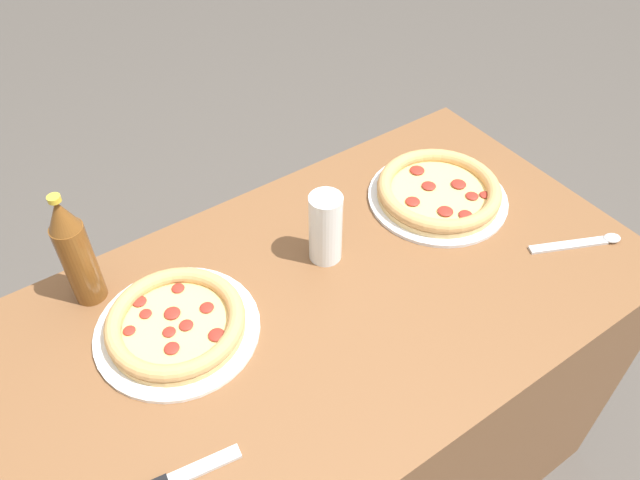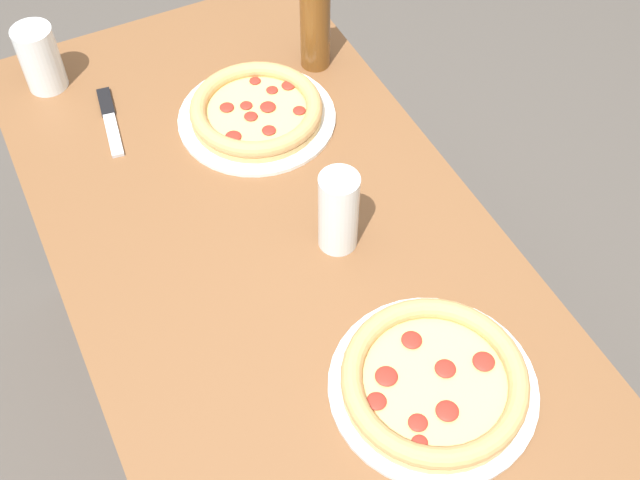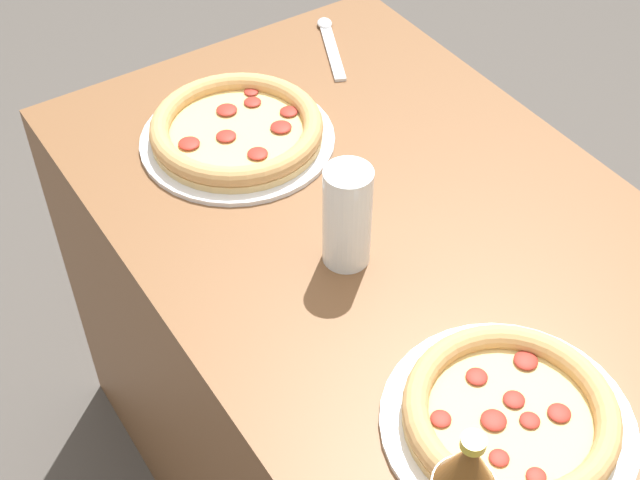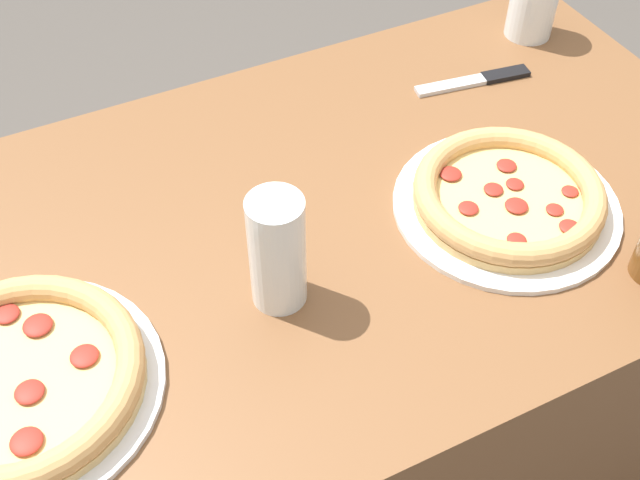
{
  "view_description": "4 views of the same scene",
  "coord_description": "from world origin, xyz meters",
  "px_view_note": "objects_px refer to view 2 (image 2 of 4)",
  "views": [
    {
      "loc": [
        0.43,
        0.62,
        1.68
      ],
      "look_at": [
        -0.04,
        -0.07,
        0.85
      ],
      "focal_mm": 35.0,
      "sensor_mm": 36.0,
      "label": 1
    },
    {
      "loc": [
        -0.79,
        0.3,
        1.82
      ],
      "look_at": [
        -0.08,
        -0.05,
        0.8
      ],
      "focal_mm": 45.0,
      "sensor_mm": 36.0,
      "label": 2
    },
    {
      "loc": [
        0.62,
        -0.59,
        1.65
      ],
      "look_at": [
        -0.09,
        -0.12,
        0.8
      ],
      "focal_mm": 50.0,
      "sensor_mm": 36.0,
      "label": 3
    },
    {
      "loc": [
        -0.3,
        -0.65,
        1.51
      ],
      "look_at": [
        -0.02,
        -0.1,
        0.85
      ],
      "focal_mm": 45.0,
      "sensor_mm": 36.0,
      "label": 4
    }
  ],
  "objects_px": {
    "pizza_pepperoni": "(256,111)",
    "knife": "(110,118)",
    "glass_mango_juice": "(338,215)",
    "glass_cola": "(41,61)",
    "pizza_margherita": "(434,381)",
    "beer_bottle": "(315,15)"
  },
  "relations": [
    {
      "from": "pizza_pepperoni",
      "to": "knife",
      "type": "xyz_separation_m",
      "value": [
        0.12,
        0.25,
        -0.02
      ]
    },
    {
      "from": "glass_mango_juice",
      "to": "knife",
      "type": "xyz_separation_m",
      "value": [
        0.45,
        0.25,
        -0.07
      ]
    },
    {
      "from": "pizza_pepperoni",
      "to": "glass_cola",
      "type": "bearing_deg",
      "value": 50.15
    },
    {
      "from": "glass_mango_juice",
      "to": "pizza_margherita",
      "type": "bearing_deg",
      "value": 179.89
    },
    {
      "from": "pizza_pepperoni",
      "to": "knife",
      "type": "distance_m",
      "value": 0.28
    },
    {
      "from": "pizza_margherita",
      "to": "beer_bottle",
      "type": "xyz_separation_m",
      "value": [
        0.73,
        -0.17,
        0.1
      ]
    },
    {
      "from": "glass_cola",
      "to": "beer_bottle",
      "type": "bearing_deg",
      "value": -109.47
    },
    {
      "from": "pizza_pepperoni",
      "to": "beer_bottle",
      "type": "bearing_deg",
      "value": -60.45
    },
    {
      "from": "pizza_margherita",
      "to": "glass_cola",
      "type": "relative_size",
      "value": 2.33
    },
    {
      "from": "pizza_pepperoni",
      "to": "beer_bottle",
      "type": "relative_size",
      "value": 1.2
    },
    {
      "from": "knife",
      "to": "pizza_margherita",
      "type": "bearing_deg",
      "value": -161.55
    },
    {
      "from": "glass_mango_juice",
      "to": "beer_bottle",
      "type": "xyz_separation_m",
      "value": [
        0.42,
        -0.17,
        0.05
      ]
    },
    {
      "from": "pizza_pepperoni",
      "to": "knife",
      "type": "relative_size",
      "value": 1.58
    },
    {
      "from": "glass_cola",
      "to": "beer_bottle",
      "type": "height_order",
      "value": "beer_bottle"
    },
    {
      "from": "pizza_pepperoni",
      "to": "glass_mango_juice",
      "type": "relative_size",
      "value": 1.93
    },
    {
      "from": "beer_bottle",
      "to": "knife",
      "type": "relative_size",
      "value": 1.31
    },
    {
      "from": "pizza_margherita",
      "to": "beer_bottle",
      "type": "relative_size",
      "value": 1.24
    },
    {
      "from": "pizza_margherita",
      "to": "glass_cola",
      "type": "height_order",
      "value": "glass_cola"
    },
    {
      "from": "glass_mango_juice",
      "to": "glass_cola",
      "type": "relative_size",
      "value": 1.17
    },
    {
      "from": "pizza_pepperoni",
      "to": "beer_bottle",
      "type": "height_order",
      "value": "beer_bottle"
    },
    {
      "from": "glass_mango_juice",
      "to": "knife",
      "type": "relative_size",
      "value": 0.82
    },
    {
      "from": "beer_bottle",
      "to": "knife",
      "type": "bearing_deg",
      "value": 86.36
    }
  ]
}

